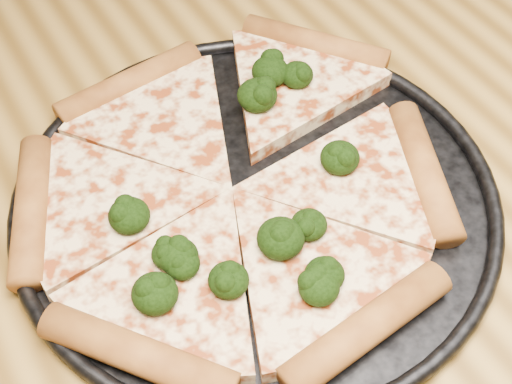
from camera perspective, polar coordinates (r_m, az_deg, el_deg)
dining_table at (r=0.69m, az=3.68°, el=-6.20°), size 1.20×0.90×0.75m
pizza_pan at (r=0.61m, az=0.00°, el=-0.49°), size 0.39×0.39×0.02m
pizza at (r=0.61m, az=-1.57°, el=0.61°), size 0.40×0.37×0.03m
broccoli_florets at (r=0.58m, az=-0.53°, el=-0.46°), size 0.24×0.24×0.03m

